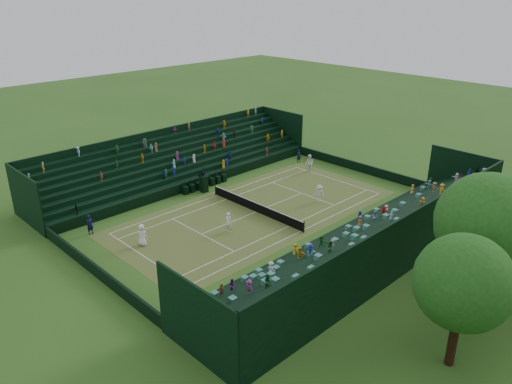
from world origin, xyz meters
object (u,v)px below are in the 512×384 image
Objects in this scene: player_far_west at (309,163)px; player_near_east at (229,222)px; player_far_east at (319,193)px; umpire_chair at (204,182)px; player_near_west at (142,235)px; tennis_net at (256,207)px.

player_near_east is at bearing -48.93° from player_far_west.
player_far_west is 1.13× the size of player_far_east.
player_far_west is (3.55, 12.20, -0.11)m from umpire_chair.
umpire_chair reaches higher than player_far_east.
umpire_chair is at bearing -82.67° from player_near_west.
player_far_east reaches higher than tennis_net.
umpire_chair reaches higher than player_near_west.
player_near_west is at bearing -61.01° from player_far_west.
player_near_east is at bearing -25.92° from umpire_chair.
umpire_chair reaches higher than player_near_east.
player_far_east is (2.54, 5.99, 0.35)m from tennis_net.
tennis_net is 12.40m from player_far_west.
umpire_chair is 12.70m from player_far_west.
umpire_chair is 1.47× the size of player_far_east.
player_far_west is at bearing 73.78° from umpire_chair.
player_near_east reaches higher than player_far_east.
umpire_chair reaches higher than tennis_net.
player_near_east is (3.05, 6.51, -0.01)m from player_near_west.
player_near_west reaches higher than player_near_east.
player_near_west reaches higher than player_far_east.
umpire_chair is at bearing -49.18° from player_near_east.
player_far_east is at bearing -19.16° from player_far_west.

